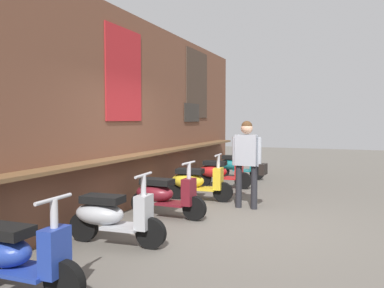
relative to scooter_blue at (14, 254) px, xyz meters
name	(u,v)px	position (x,y,z in m)	size (l,w,h in m)	color
ground_plane	(223,223)	(3.17, -1.08, -0.39)	(34.96, 34.96, 0.00)	#605B54
market_stall_facade	(115,112)	(3.18, 0.94, 1.40)	(12.48, 0.61, 3.59)	brown
scooter_blue	(14,254)	(0.00, 0.00, 0.00)	(0.46, 1.40, 0.97)	#233D9E
scooter_silver	(111,215)	(1.62, 0.00, 0.00)	(0.49, 1.40, 0.97)	#B2B5BA
scooter_maroon	(163,194)	(3.19, 0.00, 0.00)	(0.46, 1.40, 0.97)	maroon
scooter_yellow	(195,181)	(4.69, 0.00, 0.00)	(0.49, 1.40, 0.97)	gold
scooter_red	(220,172)	(6.30, 0.00, 0.00)	(0.47, 1.40, 0.97)	red
scooter_teal	(237,165)	(7.85, 0.00, 0.00)	(0.46, 1.40, 0.97)	#197075
shopper_with_handbag	(247,156)	(4.37, -1.17, 0.60)	(0.27, 0.65, 1.64)	#232328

